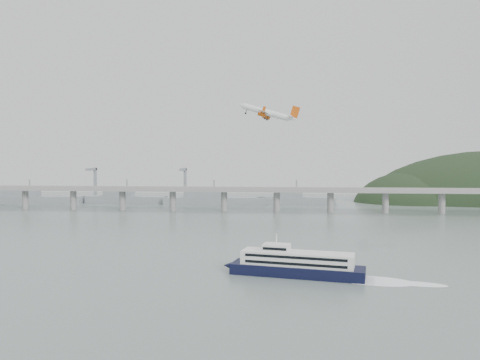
# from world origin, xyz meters

# --- Properties ---
(ground) EXTENTS (900.00, 900.00, 0.00)m
(ground) POSITION_xyz_m (0.00, 0.00, 0.00)
(ground) COLOR slate
(ground) RESTS_ON ground
(bridge) EXTENTS (800.00, 22.00, 23.90)m
(bridge) POSITION_xyz_m (-1.15, 200.00, 17.65)
(bridge) COLOR gray
(bridge) RESTS_ON ground
(distant_fleet) EXTENTS (453.00, 60.90, 40.00)m
(distant_fleet) POSITION_xyz_m (-155.36, 265.08, 6.22)
(distant_fleet) COLOR gray
(distant_fleet) RESTS_ON ground
(ferry) EXTENTS (91.18, 28.81, 17.32)m
(ferry) POSITION_xyz_m (34.24, -43.93, 4.70)
(ferry) COLOR black
(ferry) RESTS_ON ground
(airliner) EXTENTS (41.61, 38.08, 15.04)m
(airliner) POSITION_xyz_m (17.05, 64.68, 79.34)
(airliner) COLOR white
(airliner) RESTS_ON ground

